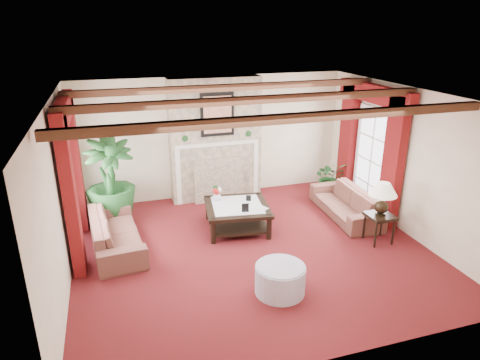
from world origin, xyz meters
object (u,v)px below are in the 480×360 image
object	(u,v)px
sofa_right	(346,199)
ottoman	(280,279)
sofa_left	(115,227)
coffee_table	(237,217)
side_table	(379,228)
potted_palm	(112,198)

from	to	relation	value
sofa_right	ottoman	distance (m)	3.10
sofa_left	coffee_table	size ratio (longest dim) A/B	1.75
side_table	coffee_table	bearing A→B (deg)	151.44
sofa_left	ottoman	size ratio (longest dim) A/B	2.78
sofa_left	side_table	distance (m)	4.72
potted_palm	ottoman	size ratio (longest dim) A/B	2.51
sofa_left	sofa_right	size ratio (longest dim) A/B	1.06
sofa_right	potted_palm	xyz separation A→B (m)	(-4.57, 1.20, 0.10)
potted_palm	side_table	bearing A→B (deg)	-27.12
coffee_table	potted_palm	bearing A→B (deg)	162.50
sofa_right	coffee_table	bearing A→B (deg)	-90.09
ottoman	coffee_table	bearing A→B (deg)	90.03
sofa_left	ottoman	world-z (taller)	sofa_left
side_table	ottoman	bearing A→B (deg)	-158.00
side_table	sofa_right	bearing A→B (deg)	90.47
potted_palm	coffee_table	world-z (taller)	potted_palm
ottoman	side_table	bearing A→B (deg)	22.00
coffee_table	side_table	distance (m)	2.63
coffee_table	ottoman	distance (m)	2.19
potted_palm	coffee_table	xyz separation A→B (m)	(2.27, -1.09, -0.24)
coffee_table	sofa_left	bearing A→B (deg)	-170.11
sofa_left	ottoman	bearing A→B (deg)	-138.02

